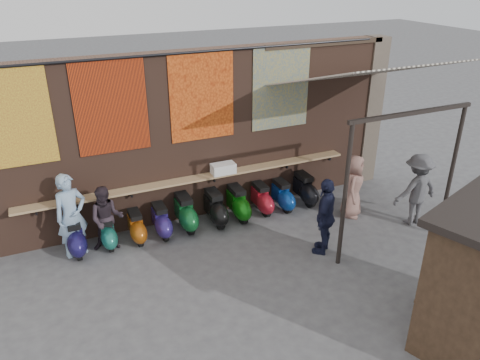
{
  "coord_description": "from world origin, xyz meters",
  "views": [
    {
      "loc": [
        -3.1,
        -7.2,
        5.73
      ],
      "look_at": [
        0.66,
        1.2,
        1.42
      ],
      "focal_mm": 35.0,
      "sensor_mm": 36.0,
      "label": 1
    }
  ],
  "objects_px": {
    "shelf_box": "(223,168)",
    "scooter_stool_6": "(238,204)",
    "diner_left": "(71,216)",
    "shopper_tan": "(353,186)",
    "scooter_stool_3": "(161,221)",
    "diner_right": "(107,219)",
    "scooter_stool_0": "(76,238)",
    "scooter_stool_1": "(108,233)",
    "scooter_stool_2": "(137,227)",
    "scooter_stool_5": "(215,208)",
    "scooter_stool_4": "(185,213)",
    "shopper_grey": "(416,189)",
    "scooter_stool_9": "(305,189)",
    "shopper_navy": "(325,216)",
    "scooter_stool_7": "(262,199)",
    "scooter_stool_8": "(282,196)"
  },
  "relations": [
    {
      "from": "shelf_box",
      "to": "scooter_stool_6",
      "type": "bearing_deg",
      "value": -53.69
    },
    {
      "from": "diner_left",
      "to": "shopper_tan",
      "type": "bearing_deg",
      "value": -28.25
    },
    {
      "from": "scooter_stool_3",
      "to": "diner_right",
      "type": "relative_size",
      "value": 0.52
    },
    {
      "from": "scooter_stool_0",
      "to": "scooter_stool_6",
      "type": "xyz_separation_m",
      "value": [
        3.78,
        -0.02,
        0.01
      ]
    },
    {
      "from": "shelf_box",
      "to": "scooter_stool_1",
      "type": "height_order",
      "value": "shelf_box"
    },
    {
      "from": "shelf_box",
      "to": "diner_left",
      "type": "xyz_separation_m",
      "value": [
        -3.55,
        -0.3,
        -0.32
      ]
    },
    {
      "from": "scooter_stool_2",
      "to": "scooter_stool_3",
      "type": "xyz_separation_m",
      "value": [
        0.57,
        0.01,
        0.02
      ]
    },
    {
      "from": "scooter_stool_3",
      "to": "scooter_stool_5",
      "type": "xyz_separation_m",
      "value": [
        1.32,
        -0.01,
        0.04
      ]
    },
    {
      "from": "scooter_stool_4",
      "to": "scooter_stool_6",
      "type": "relative_size",
      "value": 1.02
    },
    {
      "from": "shelf_box",
      "to": "scooter_stool_5",
      "type": "xyz_separation_m",
      "value": [
        -0.36,
        -0.33,
        -0.84
      ]
    },
    {
      "from": "scooter_stool_2",
      "to": "shopper_grey",
      "type": "height_order",
      "value": "shopper_grey"
    },
    {
      "from": "scooter_stool_6",
      "to": "scooter_stool_9",
      "type": "height_order",
      "value": "scooter_stool_6"
    },
    {
      "from": "scooter_stool_1",
      "to": "scooter_stool_9",
      "type": "bearing_deg",
      "value": 0.13
    },
    {
      "from": "scooter_stool_0",
      "to": "shopper_navy",
      "type": "height_order",
      "value": "shopper_navy"
    },
    {
      "from": "shopper_tan",
      "to": "shelf_box",
      "type": "bearing_deg",
      "value": 107.43
    },
    {
      "from": "scooter_stool_5",
      "to": "scooter_stool_6",
      "type": "distance_m",
      "value": 0.6
    },
    {
      "from": "scooter_stool_7",
      "to": "diner_right",
      "type": "distance_m",
      "value": 3.78
    },
    {
      "from": "scooter_stool_2",
      "to": "scooter_stool_3",
      "type": "bearing_deg",
      "value": 0.56
    },
    {
      "from": "scooter_stool_7",
      "to": "diner_left",
      "type": "height_order",
      "value": "diner_left"
    },
    {
      "from": "scooter_stool_1",
      "to": "scooter_stool_9",
      "type": "distance_m",
      "value": 5.02
    },
    {
      "from": "scooter_stool_5",
      "to": "diner_left",
      "type": "relative_size",
      "value": 0.46
    },
    {
      "from": "shelf_box",
      "to": "diner_right",
      "type": "relative_size",
      "value": 0.39
    },
    {
      "from": "scooter_stool_0",
      "to": "scooter_stool_8",
      "type": "relative_size",
      "value": 1.05
    },
    {
      "from": "scooter_stool_9",
      "to": "scooter_stool_1",
      "type": "bearing_deg",
      "value": -179.87
    },
    {
      "from": "shelf_box",
      "to": "diner_left",
      "type": "bearing_deg",
      "value": -175.17
    },
    {
      "from": "scooter_stool_9",
      "to": "diner_left",
      "type": "bearing_deg",
      "value": -179.82
    },
    {
      "from": "scooter_stool_4",
      "to": "scooter_stool_8",
      "type": "distance_m",
      "value": 2.54
    },
    {
      "from": "scooter_stool_0",
      "to": "diner_left",
      "type": "relative_size",
      "value": 0.44
    },
    {
      "from": "diner_left",
      "to": "shopper_tan",
      "type": "relative_size",
      "value": 1.17
    },
    {
      "from": "scooter_stool_4",
      "to": "scooter_stool_6",
      "type": "bearing_deg",
      "value": -2.51
    },
    {
      "from": "diner_right",
      "to": "shopper_grey",
      "type": "height_order",
      "value": "shopper_grey"
    },
    {
      "from": "scooter_stool_8",
      "to": "scooter_stool_7",
      "type": "bearing_deg",
      "value": 174.5
    },
    {
      "from": "scooter_stool_1",
      "to": "scooter_stool_3",
      "type": "relative_size",
      "value": 0.93
    },
    {
      "from": "scooter_stool_3",
      "to": "scooter_stool_7",
      "type": "distance_m",
      "value": 2.58
    },
    {
      "from": "scooter_stool_0",
      "to": "scooter_stool_1",
      "type": "xyz_separation_m",
      "value": [
        0.66,
        0.01,
        -0.05
      ]
    },
    {
      "from": "scooter_stool_0",
      "to": "shopper_grey",
      "type": "relative_size",
      "value": 0.47
    },
    {
      "from": "shelf_box",
      "to": "shopper_tan",
      "type": "height_order",
      "value": "shopper_tan"
    },
    {
      "from": "scooter_stool_6",
      "to": "scooter_stool_7",
      "type": "distance_m",
      "value": 0.67
    },
    {
      "from": "scooter_stool_9",
      "to": "shopper_tan",
      "type": "relative_size",
      "value": 0.52
    },
    {
      "from": "shelf_box",
      "to": "diner_left",
      "type": "height_order",
      "value": "diner_left"
    },
    {
      "from": "scooter_stool_0",
      "to": "scooter_stool_4",
      "type": "xyz_separation_m",
      "value": [
        2.46,
        0.03,
        0.02
      ]
    },
    {
      "from": "scooter_stool_3",
      "to": "scooter_stool_9",
      "type": "xyz_separation_m",
      "value": [
        3.82,
        0.04,
        0.03
      ]
    },
    {
      "from": "scooter_stool_0",
      "to": "scooter_stool_1",
      "type": "relative_size",
      "value": 1.14
    },
    {
      "from": "scooter_stool_1",
      "to": "scooter_stool_3",
      "type": "bearing_deg",
      "value": -1.48
    },
    {
      "from": "scooter_stool_8",
      "to": "scooter_stool_6",
      "type": "bearing_deg",
      "value": 179.69
    },
    {
      "from": "shelf_box",
      "to": "scooter_stool_9",
      "type": "distance_m",
      "value": 2.33
    },
    {
      "from": "scooter_stool_5",
      "to": "diner_left",
      "type": "distance_m",
      "value": 3.23
    },
    {
      "from": "scooter_stool_2",
      "to": "scooter_stool_7",
      "type": "bearing_deg",
      "value": 0.95
    },
    {
      "from": "scooter_stool_2",
      "to": "diner_left",
      "type": "height_order",
      "value": "diner_left"
    },
    {
      "from": "scooter_stool_2",
      "to": "shopper_navy",
      "type": "height_order",
      "value": "shopper_navy"
    }
  ]
}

